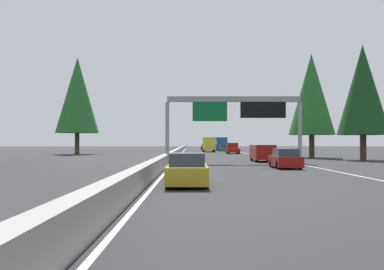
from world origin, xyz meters
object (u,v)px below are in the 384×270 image
at_px(minivan_far_right, 262,152).
at_px(box_truck_mid_right, 209,144).
at_px(conifer_right_near, 363,90).
at_px(pickup_distant_a, 232,148).
at_px(sedan_mid_left, 285,159).
at_px(sedan_near_right, 224,148).
at_px(conifer_left_mid, 77,95).
at_px(conifer_right_mid, 312,94).
at_px(bus_distant_b, 220,143).
at_px(sedan_near_center, 204,147).
at_px(sign_gantry_overhead, 236,110).
at_px(sedan_far_center, 187,170).

height_order(minivan_far_right, box_truck_mid_right, box_truck_mid_right).
bearing_deg(box_truck_mid_right, conifer_right_near, -161.38).
bearing_deg(pickup_distant_a, sedan_mid_left, 179.94).
xyz_separation_m(sedan_near_right, sedan_mid_left, (-62.43, -0.10, 0.00)).
height_order(sedan_near_right, conifer_left_mid, conifer_left_mid).
height_order(minivan_far_right, pickup_distant_a, pickup_distant_a).
bearing_deg(conifer_right_mid, sedan_mid_left, 160.57).
bearing_deg(bus_distant_b, sedan_near_center, 29.65).
relative_size(sign_gantry_overhead, sedan_near_right, 2.88).
bearing_deg(minivan_far_right, pickup_distant_a, 0.19).
bearing_deg(sedan_near_center, sedan_mid_left, -177.46).
height_order(pickup_distant_a, conifer_right_mid, conifer_right_mid).
height_order(box_truck_mid_right, conifer_right_near, conifer_right_near).
bearing_deg(sedan_mid_left, conifer_right_near, -37.78).
xyz_separation_m(sign_gantry_overhead, sedan_near_center, (73.76, 0.70, -4.25)).
bearing_deg(conifer_right_mid, conifer_right_near, -158.49).
bearing_deg(sedan_near_center, bus_distant_b, -150.35).
xyz_separation_m(sedan_near_right, conifer_right_near, (-47.58, -11.60, 6.93)).
distance_m(sedan_far_center, pickup_distant_a, 57.70).
bearing_deg(bus_distant_b, sedan_near_right, 179.43).
distance_m(minivan_far_right, sedan_mid_left, 11.85).
height_order(sedan_mid_left, conifer_left_mid, conifer_left_mid).
bearing_deg(conifer_left_mid, bus_distant_b, -35.97).
xyz_separation_m(sign_gantry_overhead, pickup_distant_a, (35.62, -2.97, -4.02)).
bearing_deg(sedan_far_center, sedan_near_right, -5.36).
relative_size(sign_gantry_overhead, sedan_near_center, 2.88).
height_order(sedan_near_center, sedan_near_right, same).
height_order(bus_distant_b, conifer_right_mid, conifer_right_mid).
bearing_deg(sedan_near_right, sedan_near_center, 10.33).
height_order(bus_distant_b, sedan_near_right, bus_distant_b).
height_order(sign_gantry_overhead, conifer_right_mid, conifer_right_mid).
bearing_deg(sedan_far_center, sign_gantry_overhead, -11.26).
height_order(pickup_distant_a, bus_distant_b, bus_distant_b).
xyz_separation_m(bus_distant_b, conifer_left_mid, (-35.41, 25.70, 7.95)).
relative_size(sedan_far_center, conifer_right_near, 0.35).
relative_size(bus_distant_b, sedan_near_right, 2.61).
bearing_deg(sign_gantry_overhead, minivan_far_right, -38.89).
bearing_deg(sedan_near_right, conifer_right_mid, -168.05).
relative_size(box_truck_mid_right, sedan_mid_left, 1.93).
bearing_deg(sedan_far_center, box_truck_mid_right, -2.99).
bearing_deg(minivan_far_right, conifer_left_mid, 42.57).
bearing_deg(conifer_left_mid, sedan_near_right, -48.69).
relative_size(minivan_far_right, sedan_near_center, 1.14).
height_order(sedan_far_center, conifer_right_near, conifer_right_near).
height_order(sedan_near_right, box_truck_mid_right, box_truck_mid_right).
height_order(sign_gantry_overhead, sedan_mid_left, sign_gantry_overhead).
bearing_deg(box_truck_mid_right, minivan_far_right, -175.67).
relative_size(conifer_right_near, conifer_right_mid, 0.95).
xyz_separation_m(minivan_far_right, bus_distant_b, (63.52, 0.12, 0.77)).
height_order(minivan_far_right, sedan_near_center, minivan_far_right).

